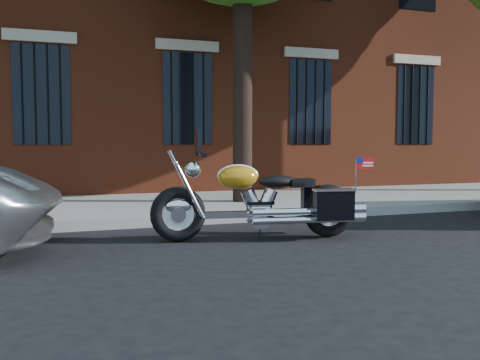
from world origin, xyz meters
name	(u,v)px	position (x,y,z in m)	size (l,w,h in m)	color
ground	(281,236)	(0.00, 0.00, 0.00)	(120.00, 120.00, 0.00)	black
curb	(245,217)	(0.00, 1.38, 0.07)	(40.00, 0.16, 0.15)	gray
sidewalk	(211,204)	(0.00, 3.26, 0.07)	(40.00, 3.60, 0.15)	gray
motorcycle	(266,203)	(-0.28, -0.14, 0.47)	(2.71, 1.07, 1.40)	black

